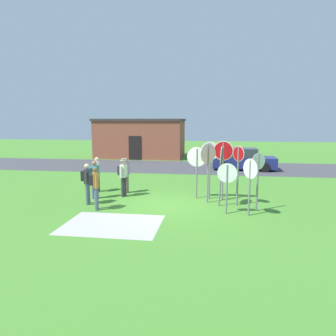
# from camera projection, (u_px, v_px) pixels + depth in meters

# --- Properties ---
(ground_plane) EXTENTS (80.00, 80.00, 0.00)m
(ground_plane) POSITION_uv_depth(u_px,v_px,m) (164.00, 205.00, 12.56)
(ground_plane) COLOR #47842D
(street_asphalt) EXTENTS (60.00, 6.40, 0.01)m
(street_asphalt) POSITION_uv_depth(u_px,v_px,m) (186.00, 167.00, 22.86)
(street_asphalt) COLOR #424247
(street_asphalt) RESTS_ON ground
(concrete_path) EXTENTS (3.20, 2.40, 0.01)m
(concrete_path) POSITION_uv_depth(u_px,v_px,m) (112.00, 224.00, 10.20)
(concrete_path) COLOR #ADAAA3
(concrete_path) RESTS_ON ground
(building_background) EXTENTS (8.09, 4.79, 3.58)m
(building_background) POSITION_uv_depth(u_px,v_px,m) (141.00, 138.00, 28.92)
(building_background) COLOR brown
(building_background) RESTS_ON ground
(parked_car_on_street) EXTENTS (4.37, 2.16, 1.51)m
(parked_car_on_street) POSITION_uv_depth(u_px,v_px,m) (243.00, 160.00, 21.56)
(parked_car_on_street) COLOR navy
(parked_car_on_street) RESTS_ON ground
(stop_sign_leaning_right) EXTENTS (0.83, 0.17, 2.57)m
(stop_sign_leaning_right) POSITION_uv_depth(u_px,v_px,m) (223.00, 159.00, 13.12)
(stop_sign_leaning_right) COLOR slate
(stop_sign_leaning_right) RESTS_ON ground
(stop_sign_leaning_left) EXTENTS (0.18, 0.88, 2.43)m
(stop_sign_leaning_left) POSITION_uv_depth(u_px,v_px,m) (221.00, 165.00, 12.16)
(stop_sign_leaning_left) COLOR slate
(stop_sign_leaning_left) RESTS_ON ground
(stop_sign_tallest) EXTENTS (0.86, 0.08, 2.28)m
(stop_sign_tallest) POSITION_uv_depth(u_px,v_px,m) (197.00, 163.00, 13.44)
(stop_sign_tallest) COLOR slate
(stop_sign_tallest) RESTS_ON ground
(stop_sign_rear_right) EXTENTS (0.71, 0.15, 1.89)m
(stop_sign_rear_right) POSITION_uv_depth(u_px,v_px,m) (227.00, 180.00, 11.20)
(stop_sign_rear_right) COLOR slate
(stop_sign_rear_right) RESTS_ON ground
(stop_sign_rear_left) EXTENTS (0.53, 0.37, 2.24)m
(stop_sign_rear_left) POSITION_uv_depth(u_px,v_px,m) (258.00, 172.00, 11.52)
(stop_sign_rear_left) COLOR slate
(stop_sign_rear_left) RESTS_ON ground
(stop_sign_far_back) EXTENTS (0.43, 0.60, 2.09)m
(stop_sign_far_back) POSITION_uv_depth(u_px,v_px,m) (250.00, 177.00, 10.96)
(stop_sign_far_back) COLOR slate
(stop_sign_far_back) RESTS_ON ground
(stop_sign_nearest) EXTENTS (0.80, 0.12, 2.53)m
(stop_sign_nearest) POSITION_uv_depth(u_px,v_px,m) (210.00, 160.00, 13.30)
(stop_sign_nearest) COLOR slate
(stop_sign_nearest) RESTS_ON ground
(stop_sign_center_cluster) EXTENTS (0.62, 0.59, 2.51)m
(stop_sign_center_cluster) POSITION_uv_depth(u_px,v_px,m) (208.00, 162.00, 12.67)
(stop_sign_center_cluster) COLOR slate
(stop_sign_center_cluster) RESTS_ON ground
(stop_sign_low_front) EXTENTS (0.41, 0.48, 2.43)m
(stop_sign_low_front) POSITION_uv_depth(u_px,v_px,m) (238.00, 166.00, 12.25)
(stop_sign_low_front) COLOR slate
(stop_sign_low_front) RESTS_ON ground
(person_in_blue) EXTENTS (0.41, 0.56, 1.69)m
(person_in_blue) POSITION_uv_depth(u_px,v_px,m) (87.00, 181.00, 12.55)
(person_in_blue) COLOR #4C5670
(person_in_blue) RESTS_ON ground
(person_on_left) EXTENTS (0.45, 0.52, 1.69)m
(person_on_left) POSITION_uv_depth(u_px,v_px,m) (95.00, 185.00, 11.74)
(person_on_left) COLOR #4C5670
(person_on_left) RESTS_ON ground
(person_in_dark_shirt) EXTENTS (0.42, 0.56, 1.74)m
(person_in_dark_shirt) POSITION_uv_depth(u_px,v_px,m) (123.00, 174.00, 13.86)
(person_in_dark_shirt) COLOR #2D2D33
(person_in_dark_shirt) RESTS_ON ground
(person_in_teal) EXTENTS (0.26, 0.57, 1.69)m
(person_in_teal) POSITION_uv_depth(u_px,v_px,m) (97.00, 172.00, 14.78)
(person_in_teal) COLOR #2D2D33
(person_in_teal) RESTS_ON ground
(person_holding_notes) EXTENTS (0.34, 0.53, 1.69)m
(person_holding_notes) POSITION_uv_depth(u_px,v_px,m) (95.00, 177.00, 13.49)
(person_holding_notes) COLOR #4C5670
(person_holding_notes) RESTS_ON ground
(person_near_signs) EXTENTS (0.32, 0.55, 1.69)m
(person_near_signs) POSITION_uv_depth(u_px,v_px,m) (126.00, 173.00, 14.54)
(person_near_signs) COLOR #7A6B56
(person_near_signs) RESTS_ON ground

